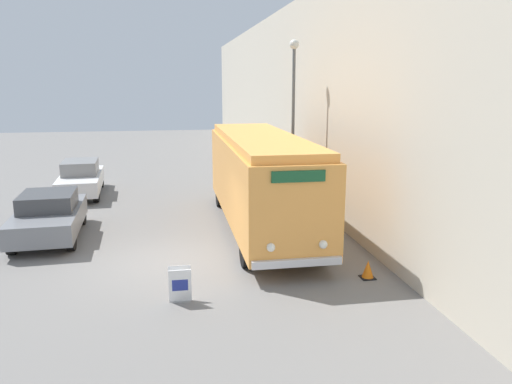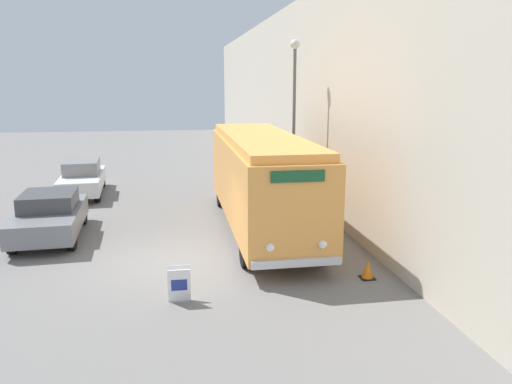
{
  "view_description": "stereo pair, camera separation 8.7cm",
  "coord_description": "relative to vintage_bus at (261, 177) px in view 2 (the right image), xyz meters",
  "views": [
    {
      "loc": [
        0.13,
        -13.47,
        4.95
      ],
      "look_at": [
        2.56,
        0.35,
        1.86
      ],
      "focal_mm": 35.0,
      "sensor_mm": 36.0,
      "label": 1
    },
    {
      "loc": [
        0.22,
        -13.49,
        4.95
      ],
      "look_at": [
        2.56,
        0.35,
        1.86
      ],
      "focal_mm": 35.0,
      "sensor_mm": 36.0,
      "label": 2
    }
  ],
  "objects": [
    {
      "name": "sign_board",
      "position": [
        -2.9,
        -5.39,
        -1.42
      ],
      "size": [
        0.52,
        0.31,
        0.82
      ],
      "color": "gray",
      "rests_on": "ground_plane"
    },
    {
      "name": "parked_car_mid",
      "position": [
        -6.95,
        6.61,
        -1.05
      ],
      "size": [
        2.0,
        4.67,
        1.55
      ],
      "rotation": [
        0.0,
        0.0,
        0.06
      ],
      "color": "black",
      "rests_on": "ground_plane"
    },
    {
      "name": "vintage_bus",
      "position": [
        0.0,
        0.0,
        0.0
      ],
      "size": [
        2.42,
        9.89,
        3.24
      ],
      "color": "black",
      "rests_on": "ground_plane"
    },
    {
      "name": "parked_car_near",
      "position": [
        -6.92,
        0.19,
        -1.07
      ],
      "size": [
        2.13,
        4.35,
        1.48
      ],
      "rotation": [
        0.0,
        0.0,
        0.05
      ],
      "color": "black",
      "rests_on": "ground_plane"
    },
    {
      "name": "ground_plane",
      "position": [
        -3.16,
        -2.78,
        -1.82
      ],
      "size": [
        80.0,
        80.0,
        0.0
      ],
      "primitive_type": "plane",
      "color": "slate"
    },
    {
      "name": "streetlamp",
      "position": [
        1.66,
        2.27,
        2.39
      ],
      "size": [
        0.36,
        0.36,
        6.49
      ],
      "color": "#595E60",
      "rests_on": "ground_plane"
    },
    {
      "name": "building_wall_right",
      "position": [
        2.88,
        7.22,
        2.45
      ],
      "size": [
        0.3,
        60.0,
        8.53
      ],
      "color": "beige",
      "rests_on": "ground_plane"
    },
    {
      "name": "traffic_cone",
      "position": [
        1.91,
        -4.83,
        -1.58
      ],
      "size": [
        0.36,
        0.36,
        0.48
      ],
      "color": "black",
      "rests_on": "ground_plane"
    }
  ]
}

